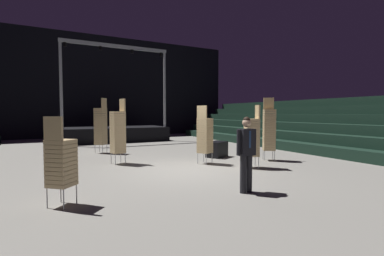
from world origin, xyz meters
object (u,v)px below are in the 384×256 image
chair_stack_rear_left (252,137)px  equipment_road_case (217,149)px  chair_stack_front_left (61,161)px  chair_stack_mid_centre (269,129)px  chair_stack_mid_right (101,126)px  chair_stack_mid_left (205,135)px  chair_stack_front_right (118,131)px  man_with_tie (246,150)px  stage_riser (113,132)px

chair_stack_rear_left → equipment_road_case: size_ratio=2.37×
chair_stack_front_left → chair_stack_mid_centre: size_ratio=0.73×
chair_stack_front_left → chair_stack_mid_right: 7.57m
chair_stack_mid_left → chair_stack_rear_left: same height
chair_stack_front_right → chair_stack_rear_left: 4.80m
man_with_tie → chair_stack_mid_centre: 4.78m
chair_stack_front_right → chair_stack_mid_centre: 5.79m
chair_stack_front_left → chair_stack_mid_centre: 7.80m
chair_stack_front_right → chair_stack_mid_centre: bearing=-121.7°
chair_stack_front_left → chair_stack_mid_centre: bearing=58.0°
chair_stack_rear_left → chair_stack_front_left: bearing=125.4°
chair_stack_front_left → chair_stack_front_right: size_ratio=0.75×
chair_stack_mid_left → chair_stack_mid_centre: size_ratio=0.86×
chair_stack_mid_centre → chair_stack_rear_left: bearing=61.8°
chair_stack_front_left → chair_stack_rear_left: chair_stack_rear_left is taller
chair_stack_mid_right → equipment_road_case: chair_stack_mid_right is taller
chair_stack_mid_centre → equipment_road_case: (-1.35, 1.66, -0.91)m
stage_riser → chair_stack_front_right: bearing=-100.6°
chair_stack_front_right → chair_stack_mid_right: chair_stack_mid_right is taller
man_with_tie → chair_stack_front_left: 3.99m
man_with_tie → chair_stack_front_left: chair_stack_front_left is taller
chair_stack_rear_left → equipment_road_case: bearing=17.9°
chair_stack_front_right → chair_stack_rear_left: chair_stack_front_right is taller
chair_stack_mid_centre → chair_stack_rear_left: (-1.58, -0.86, -0.17)m
chair_stack_front_left → man_with_tie: bearing=28.1°
chair_stack_front_left → chair_stack_front_right: chair_stack_front_right is taller
chair_stack_front_right → chair_stack_mid_right: (-0.08, 3.14, 0.08)m
man_with_tie → chair_stack_rear_left: (2.04, 2.25, 0.06)m
stage_riser → chair_stack_mid_left: (1.21, -10.08, 0.49)m
equipment_road_case → man_with_tie: bearing=-115.4°
chair_stack_mid_left → chair_stack_mid_right: size_ratio=0.83×
chair_stack_front_left → chair_stack_mid_centre: (7.49, 2.16, 0.34)m
chair_stack_mid_right → chair_stack_mid_left: bearing=-107.6°
stage_riser → chair_stack_mid_left: size_ratio=3.19×
chair_stack_mid_centre → equipment_road_case: size_ratio=2.75×
chair_stack_front_left → chair_stack_mid_left: size_ratio=0.84×
chair_stack_mid_left → chair_stack_rear_left: 1.74m
chair_stack_front_left → chair_stack_mid_centre: chair_stack_mid_centre is taller
chair_stack_mid_centre → chair_stack_mid_right: bearing=-9.7°
man_with_tie → chair_stack_mid_centre: size_ratio=0.72×
stage_riser → man_with_tie: 13.74m
chair_stack_mid_left → chair_stack_mid_centre: bearing=53.0°
chair_stack_mid_left → chair_stack_rear_left: (1.03, -1.41, 0.00)m
chair_stack_mid_right → equipment_road_case: 5.51m
chair_stack_front_right → chair_stack_mid_right: 3.14m
chair_stack_mid_left → chair_stack_mid_right: 5.44m
chair_stack_front_right → chair_stack_rear_left: bearing=-138.1°
chair_stack_front_right → stage_riser: bearing=-22.1°
stage_riser → chair_stack_mid_right: (-1.70, -5.49, 0.70)m
stage_riser → man_with_tie: (0.20, -13.73, 0.43)m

